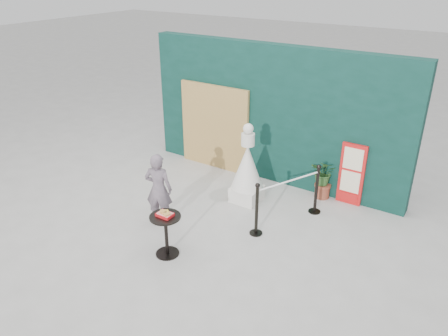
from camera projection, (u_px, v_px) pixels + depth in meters
The scene contains 10 objects.
ground at pixel (187, 244), 7.68m from camera, with size 60.00×60.00×0.00m, color #ADAAA5.
back_wall at pixel (273, 115), 9.43m from camera, with size 6.00×0.30×3.00m, color black.
bamboo_fence at pixel (214, 127), 10.17m from camera, with size 1.80×0.08×2.00m, color tan.
woman at pixel (159, 189), 8.03m from camera, with size 0.51×0.34×1.41m, color slate.
menu_board at pixel (352, 175), 8.71m from camera, with size 0.50×0.07×1.30m.
statue at pixel (247, 170), 8.79m from camera, with size 0.66×0.66×1.68m.
cafe_table at pixel (166, 229), 7.21m from camera, with size 0.52×0.52×0.75m.
food_basket at pixel (165, 214), 7.08m from camera, with size 0.26×0.19×0.11m.
planter at pixel (324, 176), 9.00m from camera, with size 0.51×0.44×0.86m.
stanchion_barrier at pixel (288, 200), 8.11m from camera, with size 0.84×1.54×1.03m.
Camera 1 is at (4.02, -4.98, 4.50)m, focal length 35.00 mm.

